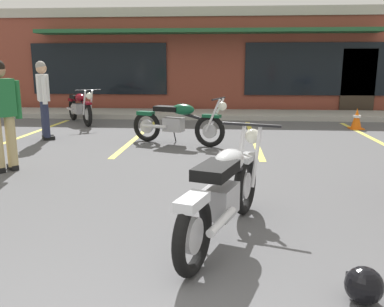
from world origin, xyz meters
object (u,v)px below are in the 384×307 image
motorcycle_red_sportbike (80,107)px  person_in_black_shirt (43,96)px  motorcycle_black_cruiser (178,122)px  motorcycle_foreground_classic (225,191)px  helmet_on_pavement (364,285)px  person_in_shorts_foreground (1,109)px  traffic_cone (357,119)px

motorcycle_red_sportbike → person_in_black_shirt: size_ratio=1.09×
motorcycle_black_cruiser → person_in_black_shirt: person_in_black_shirt is taller
motorcycle_foreground_classic → helmet_on_pavement: size_ratio=7.83×
person_in_shorts_foreground → helmet_on_pavement: size_ratio=6.44×
motorcycle_black_cruiser → traffic_cone: (4.28, 2.34, -0.20)m
person_in_shorts_foreground → motorcycle_red_sportbike: bearing=97.4°
person_in_shorts_foreground → helmet_on_pavement: person_in_shorts_foreground is taller
motorcycle_red_sportbike → motorcycle_black_cruiser: 4.11m
helmet_on_pavement → motorcycle_black_cruiser: bearing=109.0°
person_in_shorts_foreground → helmet_on_pavement: bearing=-36.7°
person_in_shorts_foreground → traffic_cone: bearing=35.2°
motorcycle_red_sportbike → helmet_on_pavement: (4.94, -8.30, -0.33)m
motorcycle_foreground_classic → person_in_shorts_foreground: 4.01m
helmet_on_pavement → motorcycle_foreground_classic: bearing=133.6°
motorcycle_black_cruiser → traffic_cone: 4.88m
person_in_shorts_foreground → traffic_cone: person_in_shorts_foreground is taller
person_in_black_shirt → traffic_cone: size_ratio=3.16×
person_in_black_shirt → person_in_shorts_foreground: size_ratio=1.00×
helmet_on_pavement → motorcycle_red_sportbike: bearing=120.8°
motorcycle_foreground_classic → motorcycle_red_sportbike: 8.31m
motorcycle_foreground_classic → traffic_cone: bearing=64.2°
motorcycle_red_sportbike → person_in_black_shirt: (0.11, -2.45, 0.49)m
motorcycle_black_cruiser → helmet_on_pavement: motorcycle_black_cruiser is taller
motorcycle_red_sportbike → motorcycle_black_cruiser: bearing=-42.3°
person_in_shorts_foreground → traffic_cone: 8.17m
traffic_cone → motorcycle_black_cruiser: bearing=-151.3°
motorcycle_black_cruiser → person_in_black_shirt: size_ratio=1.21×
motorcycle_red_sportbike → helmet_on_pavement: 9.67m
motorcycle_red_sportbike → person_in_shorts_foreground: (0.66, -5.11, 0.49)m
traffic_cone → motorcycle_foreground_classic: bearing=-115.8°
motorcycle_black_cruiser → helmet_on_pavement: bearing=-71.0°
person_in_black_shirt → traffic_cone: (7.20, 2.03, -0.69)m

